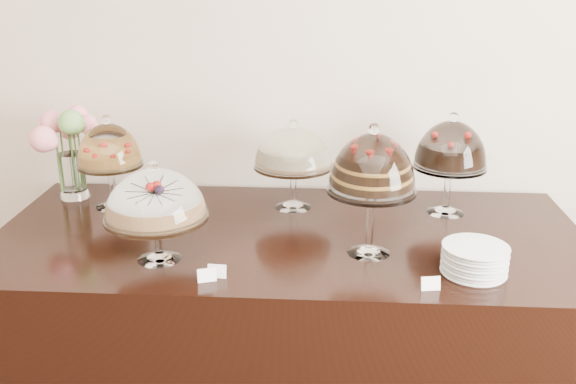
# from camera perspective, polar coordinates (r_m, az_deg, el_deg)

# --- Properties ---
(wall_back) EXTENTS (5.00, 0.04, 3.00)m
(wall_back) POSITION_cam_1_polar(r_m,az_deg,el_deg) (2.78, 0.20, 12.47)
(wall_back) COLOR beige
(wall_back) RESTS_ON ground
(display_counter) EXTENTS (2.20, 1.00, 0.90)m
(display_counter) POSITION_cam_1_polar(r_m,az_deg,el_deg) (2.62, 0.07, -12.70)
(display_counter) COLOR black
(display_counter) RESTS_ON ground
(cake_stand_sugar_sponge) EXTENTS (0.35, 0.35, 0.35)m
(cake_stand_sugar_sponge) POSITION_cam_1_polar(r_m,az_deg,el_deg) (2.16, -11.72, -0.63)
(cake_stand_sugar_sponge) COLOR white
(cake_stand_sugar_sponge) RESTS_ON display_counter
(cake_stand_choco_layer) EXTENTS (0.30, 0.30, 0.46)m
(cake_stand_choco_layer) POSITION_cam_1_polar(r_m,az_deg,el_deg) (2.15, 7.51, 2.15)
(cake_stand_choco_layer) COLOR white
(cake_stand_choco_layer) RESTS_ON display_counter
(cake_stand_cheesecake) EXTENTS (0.32, 0.32, 0.37)m
(cake_stand_cheesecake) POSITION_cam_1_polar(r_m,az_deg,el_deg) (2.57, 0.47, 3.67)
(cake_stand_cheesecake) COLOR white
(cake_stand_cheesecake) RESTS_ON display_counter
(cake_stand_dark_choco) EXTENTS (0.29, 0.29, 0.41)m
(cake_stand_dark_choco) POSITION_cam_1_polar(r_m,az_deg,el_deg) (2.59, 14.27, 3.72)
(cake_stand_dark_choco) COLOR white
(cake_stand_dark_choco) RESTS_ON display_counter
(cake_stand_fruit_tart) EXTENTS (0.26, 0.26, 0.39)m
(cake_stand_fruit_tart) POSITION_cam_1_polar(r_m,az_deg,el_deg) (2.68, -15.63, 3.65)
(cake_stand_fruit_tart) COLOR white
(cake_stand_fruit_tart) RESTS_ON display_counter
(flower_vase) EXTENTS (0.24, 0.32, 0.39)m
(flower_vase) POSITION_cam_1_polar(r_m,az_deg,el_deg) (2.83, -19.11, 4.16)
(flower_vase) COLOR white
(flower_vase) RESTS_ON display_counter
(plate_stack) EXTENTS (0.21, 0.21, 0.09)m
(plate_stack) POSITION_cam_1_polar(r_m,az_deg,el_deg) (2.17, 16.25, -5.80)
(plate_stack) COLOR silver
(plate_stack) RESTS_ON display_counter
(price_card_left) EXTENTS (0.06, 0.03, 0.04)m
(price_card_left) POSITION_cam_1_polar(r_m,az_deg,el_deg) (2.06, -7.22, -7.35)
(price_card_left) COLOR white
(price_card_left) RESTS_ON display_counter
(price_card_right) EXTENTS (0.06, 0.02, 0.04)m
(price_card_right) POSITION_cam_1_polar(r_m,az_deg,el_deg) (2.04, 12.57, -7.95)
(price_card_right) COLOR white
(price_card_right) RESTS_ON display_counter
(price_card_extra) EXTENTS (0.06, 0.02, 0.04)m
(price_card_extra) POSITION_cam_1_polar(r_m,az_deg,el_deg) (2.08, -6.34, -7.01)
(price_card_extra) COLOR white
(price_card_extra) RESTS_ON display_counter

